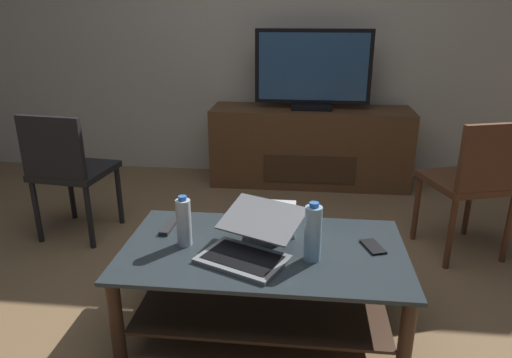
{
  "coord_description": "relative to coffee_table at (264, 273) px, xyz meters",
  "views": [
    {
      "loc": [
        0.31,
        -1.85,
        1.44
      ],
      "look_at": [
        0.06,
        0.53,
        0.57
      ],
      "focal_mm": 32.76,
      "sensor_mm": 36.0,
      "label": 1
    }
  ],
  "objects": [
    {
      "name": "tv_remote",
      "position": [
        -0.49,
        0.14,
        0.14
      ],
      "size": [
        0.05,
        0.16,
        0.02
      ],
      "primitive_type": "cube",
      "rotation": [
        0.0,
        0.0,
        -0.05
      ],
      "color": "#2D2D30",
      "rests_on": "coffee_table"
    },
    {
      "name": "ground_plane",
      "position": [
        -0.15,
        -0.03,
        -0.29
      ],
      "size": [
        7.68,
        7.68,
        0.0
      ],
      "primitive_type": "plane",
      "color": "olive"
    },
    {
      "name": "dining_chair",
      "position": [
        1.17,
        0.81,
        0.21
      ],
      "size": [
        0.55,
        0.55,
        0.87
      ],
      "color": "#59331E",
      "rests_on": "ground"
    },
    {
      "name": "router_box",
      "position": [
        0.06,
        0.16,
        0.2
      ],
      "size": [
        0.15,
        0.12,
        0.15
      ],
      "color": "silver",
      "rests_on": "coffee_table"
    },
    {
      "name": "water_bottle_near",
      "position": [
        0.22,
        -0.08,
        0.26
      ],
      "size": [
        0.07,
        0.07,
        0.27
      ],
      "color": "#99C6E5",
      "rests_on": "coffee_table"
    },
    {
      "name": "television",
      "position": [
        0.21,
        2.0,
        0.68
      ],
      "size": [
        0.94,
        0.2,
        0.64
      ],
      "color": "black",
      "rests_on": "media_cabinet"
    },
    {
      "name": "back_wall",
      "position": [
        -0.15,
        2.34,
        1.11
      ],
      "size": [
        6.4,
        0.12,
        2.8
      ],
      "primitive_type": "cube",
      "color": "beige",
      "rests_on": "ground"
    },
    {
      "name": "coffee_table",
      "position": [
        0.0,
        0.0,
        0.0
      ],
      "size": [
        1.29,
        0.72,
        0.42
      ],
      "color": "#2D383D",
      "rests_on": "ground"
    },
    {
      "name": "side_chair",
      "position": [
        -1.34,
        0.8,
        0.2
      ],
      "size": [
        0.49,
        0.49,
        0.85
      ],
      "color": "black",
      "rests_on": "ground"
    },
    {
      "name": "media_cabinet",
      "position": [
        0.21,
        2.02,
        0.04
      ],
      "size": [
        1.68,
        0.47,
        0.66
      ],
      "color": "brown",
      "rests_on": "ground"
    },
    {
      "name": "soundbar_remote",
      "position": [
        -0.13,
        0.24,
        0.14
      ],
      "size": [
        0.11,
        0.16,
        0.02
      ],
      "primitive_type": "cube",
      "rotation": [
        0.0,
        0.0,
        -0.48
      ],
      "color": "#2D2D30",
      "rests_on": "coffee_table"
    },
    {
      "name": "cell_phone",
      "position": [
        0.5,
        0.06,
        0.13
      ],
      "size": [
        0.11,
        0.16,
        0.01
      ],
      "primitive_type": "cube",
      "rotation": [
        0.0,
        0.0,
        0.33
      ],
      "color": "black",
      "rests_on": "coffee_table"
    },
    {
      "name": "water_bottle_far",
      "position": [
        -0.37,
        -0.0,
        0.24
      ],
      "size": [
        0.07,
        0.07,
        0.24
      ],
      "color": "silver",
      "rests_on": "coffee_table"
    },
    {
      "name": "laptop",
      "position": [
        -0.05,
        -0.06,
        0.19
      ],
      "size": [
        0.5,
        0.52,
        0.18
      ],
      "color": "gray",
      "rests_on": "coffee_table"
    }
  ]
}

